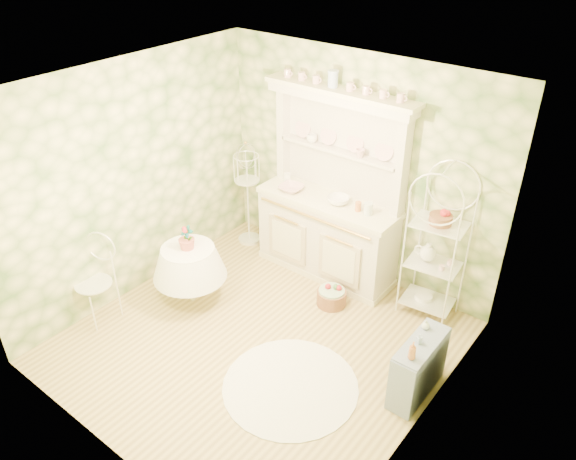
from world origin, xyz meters
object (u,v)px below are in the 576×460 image
Objects in this scene: bakers_rack at (437,242)px; round_table at (191,277)px; side_shelf at (418,370)px; floor_basket at (331,296)px; kitchen_dresser at (329,189)px; birdcage_stand at (248,196)px; cafe_chair at (93,280)px.

round_table is (-2.25, -1.49, -0.61)m from bakers_rack.
floor_basket is (-1.38, 0.60, -0.16)m from side_shelf.
kitchen_dresser is 1.24m from floor_basket.
bakers_rack is 2.60m from birdcage_stand.
floor_basket is (0.44, -0.52, -1.03)m from kitchen_dresser.
cafe_chair is 2.87× the size of floor_basket.
kitchen_dresser reaches higher than floor_basket.
bakers_rack is 3.71m from cafe_chair.
bakers_rack is at bearing 15.51° from cafe_chair.
bakers_rack is 2.76m from round_table.
birdcage_stand is (0.26, 2.24, 0.18)m from cafe_chair.
birdcage_stand is (-1.22, -0.06, -0.46)m from kitchen_dresser.
birdcage_stand reaches higher than cafe_chair.
cafe_chair is 2.26m from birdcage_stand.
cafe_chair is at bearing -125.02° from round_table.
side_shelf is at bearing -75.14° from bakers_rack.
kitchen_dresser reaches higher than cafe_chair.
floor_basket is (1.32, 0.93, -0.21)m from round_table.
birdcage_stand reaches higher than side_shelf.
kitchen_dresser reaches higher than birdcage_stand.
cafe_chair is (-1.48, -2.30, -0.64)m from kitchen_dresser.
round_table is 1.06m from cafe_chair.
side_shelf is 0.64× the size of cafe_chair.
cafe_chair reaches higher than floor_basket.
side_shelf is 3.25m from birdcage_stand.
cafe_chair is 2.65m from floor_basket.
bakers_rack is at bearing 1.59° from kitchen_dresser.
bakers_rack is (1.37, 0.04, -0.21)m from kitchen_dresser.
bakers_rack is 2.89× the size of side_shelf.
side_shelf is (0.45, -1.16, -0.66)m from bakers_rack.
cafe_chair is (-0.60, -0.85, 0.18)m from round_table.
birdcage_stand is 1.82m from floor_basket.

